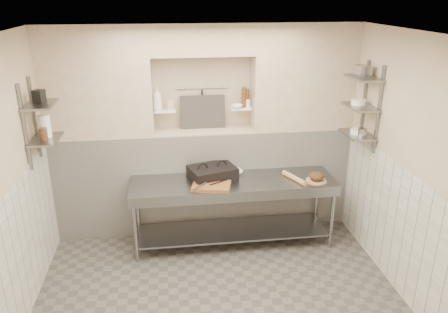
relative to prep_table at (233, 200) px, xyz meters
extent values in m
cube|color=#524E48|center=(-0.32, -1.18, -0.69)|extent=(4.00, 3.90, 0.10)
cube|color=silver|center=(-0.32, -1.18, 2.21)|extent=(4.00, 3.90, 0.10)
cube|color=beige|center=(1.73, -1.18, 0.76)|extent=(0.10, 3.90, 2.80)
cube|color=beige|center=(-0.32, 0.82, 0.76)|extent=(4.00, 0.10, 2.80)
cube|color=white|center=(-0.32, 0.57, 0.06)|extent=(4.00, 0.40, 1.40)
cube|color=beige|center=(-0.32, 0.57, 0.77)|extent=(1.30, 0.40, 0.02)
cube|color=beige|center=(-1.64, 0.57, 1.46)|extent=(1.35, 0.40, 1.40)
cube|color=beige|center=(1.01, 0.57, 1.46)|extent=(1.35, 0.40, 1.40)
cube|color=beige|center=(-0.32, 0.57, 1.96)|extent=(1.30, 0.40, 0.40)
cube|color=white|center=(-2.31, -1.18, 0.06)|extent=(0.02, 3.90, 1.40)
cube|color=white|center=(1.67, -1.18, 0.06)|extent=(0.02, 3.90, 1.40)
cube|color=white|center=(-0.82, 0.57, 1.06)|extent=(0.28, 0.16, 0.02)
cube|color=white|center=(0.18, 0.57, 1.06)|extent=(0.28, 0.16, 0.02)
cylinder|color=gray|center=(-0.32, 0.74, 1.31)|extent=(0.70, 0.02, 0.02)
cylinder|color=black|center=(-0.32, 0.72, 1.14)|extent=(0.02, 0.02, 0.30)
cube|color=#383330|center=(-0.32, 0.67, 1.00)|extent=(0.60, 0.08, 0.45)
cube|color=slate|center=(-2.29, 0.07, 1.16)|extent=(0.03, 0.03, 0.95)
cube|color=slate|center=(-2.29, -0.33, 1.16)|extent=(0.03, 0.03, 0.95)
cube|color=slate|center=(-2.16, -0.13, 0.96)|extent=(0.30, 0.50, 0.02)
cube|color=slate|center=(-2.16, -0.13, 1.36)|extent=(0.30, 0.50, 0.03)
cube|color=slate|center=(1.66, 0.07, 1.21)|extent=(0.03, 0.03, 1.05)
cube|color=slate|center=(1.66, -0.33, 1.21)|extent=(0.03, 0.03, 1.05)
cube|color=slate|center=(1.52, -0.13, 0.86)|extent=(0.30, 0.50, 0.02)
cube|color=slate|center=(1.52, -0.13, 1.21)|extent=(0.30, 0.50, 0.02)
cube|color=slate|center=(1.52, -0.13, 1.56)|extent=(0.30, 0.50, 0.03)
cube|color=gray|center=(0.00, 0.02, 0.24)|extent=(2.60, 0.70, 0.04)
cube|color=gray|center=(0.00, 0.02, -0.46)|extent=(2.45, 0.60, 0.03)
cube|color=gray|center=(0.00, -0.31, 0.18)|extent=(2.60, 0.02, 0.12)
cylinder|color=gray|center=(-1.24, -0.27, -0.21)|extent=(0.04, 0.04, 0.86)
cylinder|color=gray|center=(-1.24, 0.31, -0.21)|extent=(0.04, 0.04, 0.86)
cylinder|color=gray|center=(1.24, -0.27, -0.21)|extent=(0.04, 0.04, 0.86)
cylinder|color=gray|center=(1.24, 0.31, -0.21)|extent=(0.04, 0.04, 0.86)
cube|color=black|center=(-0.25, 0.14, 0.31)|extent=(0.66, 0.56, 0.10)
cube|color=black|center=(-0.25, 0.14, 0.39)|extent=(0.66, 0.56, 0.05)
cube|color=brown|center=(-0.30, -0.15, 0.28)|extent=(0.52, 0.42, 0.04)
cube|color=gray|center=(-0.20, -0.12, 0.31)|extent=(0.25, 0.16, 0.01)
cylinder|color=gray|center=(-0.44, -0.21, 0.31)|extent=(0.18, 0.20, 0.02)
imported|color=white|center=(0.05, 0.24, 0.28)|extent=(0.25, 0.25, 0.05)
cylinder|color=tan|center=(0.77, -0.07, 0.29)|extent=(0.22, 0.41, 0.06)
cylinder|color=tan|center=(1.04, -0.14, 0.27)|extent=(0.26, 0.26, 0.01)
ellipsoid|color=#4C2D19|center=(1.04, -0.14, 0.33)|extent=(0.18, 0.18, 0.11)
imported|color=white|center=(-0.91, 0.55, 1.22)|extent=(0.15, 0.15, 0.30)
cube|color=beige|center=(-0.74, 0.57, 1.13)|extent=(0.08, 0.08, 0.12)
imported|color=white|center=(0.12, 0.53, 1.09)|extent=(0.16, 0.16, 0.05)
cylinder|color=#472D14|center=(0.27, 0.58, 1.19)|extent=(0.07, 0.07, 0.24)
cylinder|color=#472D14|center=(0.22, 0.57, 1.20)|extent=(0.07, 0.07, 0.27)
cylinder|color=white|center=(0.28, 0.57, 1.12)|extent=(0.06, 0.06, 0.11)
cylinder|color=white|center=(-2.16, -0.08, 1.10)|extent=(0.13, 0.13, 0.26)
cylinder|color=#472D14|center=(-2.16, -0.18, 1.04)|extent=(0.09, 0.09, 0.13)
cube|color=black|center=(-2.16, -0.13, 1.44)|extent=(0.14, 0.14, 0.15)
cylinder|color=white|center=(1.52, -0.13, 0.90)|extent=(0.18, 0.18, 0.05)
cylinder|color=gray|center=(1.52, -0.26, 0.92)|extent=(0.10, 0.10, 0.10)
cylinder|color=white|center=(1.52, -0.07, 1.25)|extent=(0.18, 0.18, 0.07)
cube|color=gray|center=(1.52, -0.07, 1.63)|extent=(0.18, 0.21, 0.12)
camera|label=1|loc=(-0.80, -5.00, 2.50)|focal=35.00mm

